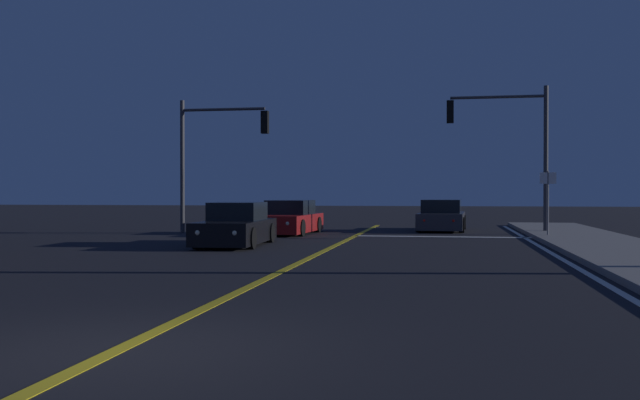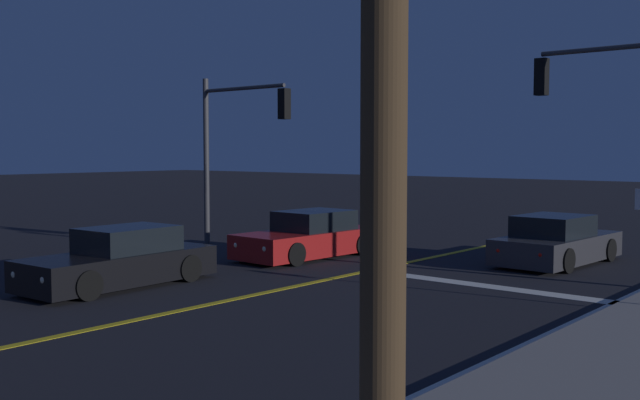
# 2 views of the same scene
# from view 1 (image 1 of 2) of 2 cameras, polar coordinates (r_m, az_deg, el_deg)

# --- Properties ---
(ground_plane) EXTENTS (160.00, 160.00, 0.00)m
(ground_plane) POSITION_cam_1_polar(r_m,az_deg,el_deg) (7.77, -16.15, -11.65)
(ground_plane) COLOR black
(lane_line_center) EXTENTS (0.20, 36.10, 0.01)m
(lane_line_center) POSITION_cam_1_polar(r_m,az_deg,el_deg) (17.82, -0.83, -4.67)
(lane_line_center) COLOR gold
(lane_line_center) RESTS_ON ground
(lane_line_edge_right) EXTENTS (0.16, 36.10, 0.01)m
(lane_line_edge_right) POSITION_cam_1_polar(r_m,az_deg,el_deg) (17.73, 19.28, -4.74)
(lane_line_edge_right) COLOR silver
(lane_line_edge_right) RESTS_ON ground
(stop_bar) EXTENTS (6.44, 0.50, 0.01)m
(stop_bar) POSITION_cam_1_polar(r_m,az_deg,el_deg) (26.60, 9.77, -2.94)
(stop_bar) COLOR silver
(stop_bar) RESTS_ON ground
(car_side_waiting_red) EXTENTS (2.08, 4.63, 1.34)m
(car_side_waiting_red) POSITION_cam_1_polar(r_m,az_deg,el_deg) (28.13, -2.51, -1.56)
(car_side_waiting_red) COLOR maroon
(car_side_waiting_red) RESTS_ON ground
(car_parked_curb_charcoal) EXTENTS (2.13, 4.48, 1.34)m
(car_parked_curb_charcoal) POSITION_cam_1_polar(r_m,az_deg,el_deg) (30.83, 9.78, -1.38)
(car_parked_curb_charcoal) COLOR #2D2D33
(car_parked_curb_charcoal) RESTS_ON ground
(car_following_oncoming_black) EXTENTS (1.98, 4.60, 1.34)m
(car_following_oncoming_black) POSITION_cam_1_polar(r_m,az_deg,el_deg) (22.20, -6.77, -2.15)
(car_following_oncoming_black) COLOR black
(car_following_oncoming_black) RESTS_ON ground
(traffic_signal_near_right) EXTENTS (3.93, 0.28, 5.84)m
(traffic_signal_near_right) POSITION_cam_1_polar(r_m,az_deg,el_deg) (29.04, 15.03, 5.02)
(traffic_signal_near_right) COLOR #38383D
(traffic_signal_near_right) RESTS_ON ground
(traffic_signal_far_left) EXTENTS (3.71, 0.28, 5.41)m
(traffic_signal_far_left) POSITION_cam_1_polar(r_m,az_deg,el_deg) (29.03, -8.54, 4.47)
(traffic_signal_far_left) COLOR #38383D
(traffic_signal_far_left) RESTS_ON ground
(street_sign_corner) EXTENTS (0.56, 0.11, 2.41)m
(street_sign_corner) POSITION_cam_1_polar(r_m,az_deg,el_deg) (26.29, 17.90, 0.52)
(street_sign_corner) COLOR slate
(street_sign_corner) RESTS_ON ground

